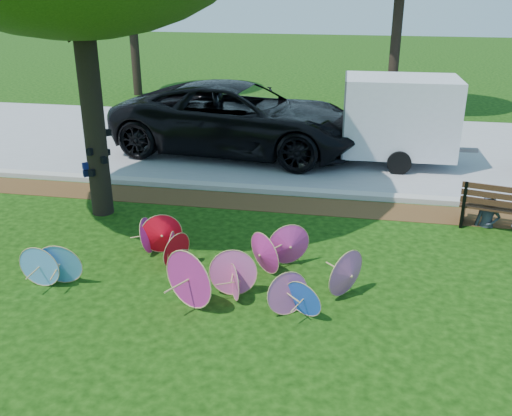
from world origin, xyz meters
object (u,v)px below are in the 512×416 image
(parasol_pile, at_px, (207,263))
(cargo_trailer, at_px, (400,116))
(black_van, at_px, (239,118))
(person_left, at_px, (491,196))
(park_bench, at_px, (509,206))

(parasol_pile, xyz_separation_m, cargo_trailer, (3.29, 7.18, 0.92))
(black_van, xyz_separation_m, cargo_trailer, (4.34, -0.31, 0.32))
(black_van, distance_m, person_left, 7.34)
(park_bench, bearing_deg, cargo_trailer, 129.35)
(black_van, relative_size, person_left, 5.31)
(parasol_pile, relative_size, park_bench, 3.01)
(parasol_pile, xyz_separation_m, black_van, (-1.05, 7.50, 0.59))
(black_van, relative_size, park_bench, 3.80)
(black_van, xyz_separation_m, park_bench, (6.31, -4.32, -0.49))
(parasol_pile, height_order, cargo_trailer, cargo_trailer)
(cargo_trailer, height_order, park_bench, cargo_trailer)
(park_bench, bearing_deg, person_left, -174.94)
(parasol_pile, xyz_separation_m, park_bench, (5.26, 3.18, 0.10))
(cargo_trailer, bearing_deg, parasol_pile, -116.41)
(parasol_pile, relative_size, black_van, 0.79)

